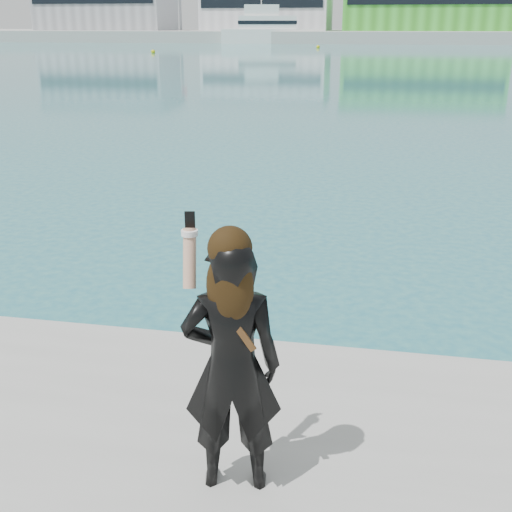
% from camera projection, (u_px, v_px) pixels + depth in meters
% --- Properties ---
extents(ground, '(500.00, 500.00, 0.00)m').
position_uv_depth(ground, '(224.00, 494.00, 4.80)').
color(ground, '#1B6780').
rests_on(ground, ground).
extents(far_quay, '(320.00, 40.00, 2.00)m').
position_uv_depth(far_quay, '(381.00, 36.00, 124.43)').
color(far_quay, '#9E9E99').
rests_on(far_quay, ground).
extents(warehouse_grey_left, '(26.52, 16.36, 11.50)m').
position_uv_depth(warehouse_grey_left, '(108.00, 0.00, 130.02)').
color(warehouse_grey_left, gray).
rests_on(warehouse_grey_left, far_quay).
extents(warehouse_white, '(24.48, 15.35, 9.50)m').
position_uv_depth(warehouse_white, '(268.00, 4.00, 124.50)').
color(warehouse_white, silver).
rests_on(warehouse_white, far_quay).
extents(warehouse_green, '(30.60, 16.36, 10.50)m').
position_uv_depth(warehouse_green, '(427.00, 1.00, 119.00)').
color(warehouse_green, green).
rests_on(warehouse_green, far_quay).
extents(flagpole_left, '(1.28, 0.16, 8.00)m').
position_uv_depth(flagpole_left, '(179.00, 5.00, 120.96)').
color(flagpole_left, silver).
rests_on(flagpole_left, far_quay).
extents(motor_yacht, '(18.38, 8.51, 8.28)m').
position_uv_depth(motor_yacht, '(270.00, 29.00, 111.08)').
color(motor_yacht, white).
rests_on(motor_yacht, ground).
extents(buoy_far, '(0.50, 0.50, 0.50)m').
position_uv_depth(buoy_far, '(153.00, 53.00, 75.69)').
color(buoy_far, '#D6CD0B').
rests_on(buoy_far, ground).
extents(buoy_extra, '(0.50, 0.50, 0.50)m').
position_uv_depth(buoy_extra, '(318.00, 48.00, 91.16)').
color(buoy_extra, '#D6CD0B').
rests_on(buoy_extra, ground).
extents(woman, '(0.60, 0.45, 1.59)m').
position_uv_depth(woman, '(231.00, 360.00, 3.48)').
color(woman, black).
rests_on(woman, near_quay).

